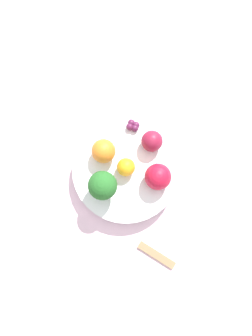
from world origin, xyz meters
name	(u,v)px	position (x,y,z in m)	size (l,w,h in m)	color
ground_plane	(126,174)	(0.00, 0.00, 0.00)	(6.00, 6.00, 0.00)	gray
table_surface	(126,173)	(0.00, 0.00, 0.01)	(1.20, 1.20, 0.02)	silver
bowl	(126,171)	(0.00, 0.00, 0.04)	(0.23, 0.23, 0.04)	white
broccoli	(103,186)	(0.02, -0.06, 0.10)	(0.06, 0.06, 0.07)	#8CB76B
apple_red	(152,141)	(-0.03, 0.07, 0.08)	(0.04, 0.04, 0.04)	maroon
apple_green	(158,177)	(0.04, 0.05, 0.08)	(0.05, 0.05, 0.05)	#B7142D
orange_front	(104,151)	(-0.05, -0.03, 0.08)	(0.05, 0.05, 0.05)	orange
orange_back	(126,167)	(0.00, 0.00, 0.08)	(0.04, 0.04, 0.04)	orange
grape_cluster	(133,126)	(-0.08, 0.05, 0.07)	(0.03, 0.03, 0.02)	#5B1E42
spoon	(157,255)	(0.19, -0.01, 0.02)	(0.08, 0.06, 0.01)	olive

